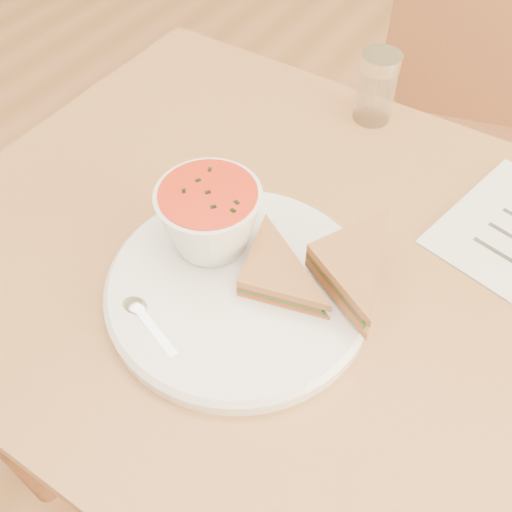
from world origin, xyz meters
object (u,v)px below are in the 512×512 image
Objects in this scene: plate at (239,288)px; soup_bowl at (210,220)px; condiment_shaker at (376,88)px; chair_far at (465,171)px; dining_table at (311,413)px.

soup_bowl is (-0.06, 0.03, 0.05)m from plate.
plate is 0.38m from condiment_shaker.
dining_table is at bearing 70.87° from chair_far.
condiment_shaker is (-0.09, 0.29, 0.43)m from dining_table.
condiment_shaker is (-0.01, 0.37, 0.04)m from plate.
soup_bowl is at bearing -160.79° from dining_table.
chair_far is 8.20× the size of soup_bowl.
chair_far is at bearing 67.00° from condiment_shaker.
chair_far is 3.24× the size of plate.
dining_table is 9.66× the size of condiment_shaker.
condiment_shaker is (-0.12, -0.29, 0.32)m from chair_far.
dining_table is at bearing 44.96° from plate.
condiment_shaker reaches higher than plate.
condiment_shaker is at bearing 50.65° from chair_far.
dining_table is 0.59m from chair_far.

